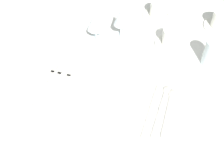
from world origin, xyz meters
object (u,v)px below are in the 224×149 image
(fork_inner, at_px, (52,85))
(dinner_knife, at_px, (151,111))
(coffee_cup_left, at_px, (172,37))
(wine_glass_left, at_px, (121,18))
(fork_outer, at_px, (62,87))
(coffee_cup_right, at_px, (222,20))
(dinner_plate, at_px, (102,101))
(spoon_dessert, at_px, (169,106))
(drink_tumbler, at_px, (211,54))
(fork_salad, at_px, (46,82))
(spoon_soup, at_px, (162,104))
(coffee_cup_far, at_px, (159,9))
(wine_glass_centre, at_px, (96,22))

(fork_inner, bearing_deg, dinner_knife, -1.75)
(coffee_cup_left, distance_m, wine_glass_left, 0.22)
(fork_outer, xyz_separation_m, coffee_cup_right, (0.54, 0.52, 0.04))
(coffee_cup_right, height_order, wine_glass_left, wine_glass_left)
(dinner_plate, bearing_deg, spoon_dessert, 12.03)
(fork_outer, xyz_separation_m, drink_tumbler, (0.50, 0.28, 0.05))
(dinner_knife, xyz_separation_m, coffee_cup_left, (0.01, 0.36, 0.04))
(fork_outer, relative_size, spoon_dessert, 0.98)
(dinner_plate, height_order, fork_salad, dinner_plate)
(fork_salad, bearing_deg, wine_glass_left, 59.66)
(dinner_plate, xyz_separation_m, fork_inner, (-0.20, 0.02, -0.01))
(spoon_soup, xyz_separation_m, coffee_cup_left, (-0.02, 0.32, 0.04))
(fork_outer, height_order, fork_inner, same)
(fork_salad, distance_m, coffee_cup_right, 0.80)
(dinner_knife, relative_size, spoon_soup, 1.01)
(coffee_cup_far, height_order, wine_glass_centre, wine_glass_centre)
(fork_inner, distance_m, spoon_dessert, 0.43)
(dinner_plate, bearing_deg, drink_tumbler, 41.62)
(drink_tumbler, bearing_deg, spoon_dessert, -114.04)
(coffee_cup_left, height_order, coffee_cup_right, coffee_cup_right)
(fork_inner, height_order, fork_salad, same)
(wine_glass_centre, distance_m, drink_tumbler, 0.47)
(fork_outer, relative_size, coffee_cup_left, 2.13)
(coffee_cup_right, xyz_separation_m, drink_tumbler, (-0.03, -0.24, 0.00))
(fork_inner, height_order, wine_glass_centre, wine_glass_centre)
(dinner_knife, height_order, drink_tumbler, drink_tumbler)
(coffee_cup_left, height_order, wine_glass_left, wine_glass_left)
(fork_salad, relative_size, wine_glass_left, 1.42)
(fork_inner, relative_size, wine_glass_centre, 1.58)
(spoon_dessert, relative_size, coffee_cup_left, 2.16)
(fork_inner, xyz_separation_m, coffee_cup_far, (0.30, 0.53, 0.04))
(fork_inner, distance_m, coffee_cup_right, 0.78)
(wine_glass_centre, height_order, drink_tumbler, wine_glass_centre)
(fork_salad, distance_m, coffee_cup_far, 0.62)
(fork_outer, xyz_separation_m, spoon_soup, (0.37, 0.03, 0.00))
(coffee_cup_far, relative_size, drink_tumbler, 0.93)
(spoon_soup, distance_m, coffee_cup_left, 0.32)
(wine_glass_centre, bearing_deg, spoon_soup, -38.31)
(dinner_knife, xyz_separation_m, coffee_cup_right, (0.20, 0.54, 0.04))
(coffee_cup_left, bearing_deg, spoon_dessert, -81.87)
(fork_outer, xyz_separation_m, wine_glass_left, (0.13, 0.34, 0.10))
(fork_outer, xyz_separation_m, spoon_dessert, (0.39, 0.02, 0.00))
(coffee_cup_far, height_order, drink_tumbler, drink_tumbler)
(fork_outer, bearing_deg, dinner_plate, -8.95)
(spoon_dessert, height_order, coffee_cup_right, coffee_cup_right)
(spoon_dessert, height_order, coffee_cup_left, coffee_cup_left)
(spoon_dessert, xyz_separation_m, coffee_cup_left, (-0.05, 0.32, 0.04))
(dinner_knife, bearing_deg, coffee_cup_left, 88.29)
(dinner_knife, relative_size, wine_glass_left, 1.59)
(spoon_dessert, height_order, coffee_cup_far, coffee_cup_far)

